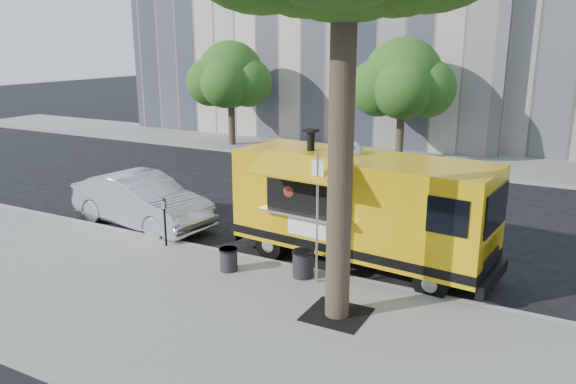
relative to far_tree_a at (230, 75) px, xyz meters
The scene contains 13 objects.
ground 16.30m from the far_tree_a, 50.89° to the right, with size 120.00×120.00×0.00m, color black.
sidewalk 19.48m from the far_tree_a, 58.47° to the right, with size 60.00×6.00×0.15m, color gray.
curb 16.99m from the far_tree_a, 52.92° to the right, with size 60.00×0.14×0.16m, color #999993.
far_sidewalk 10.73m from the far_tree_a, ahead, with size 60.00×5.00×0.15m, color gray.
tree_well 20.00m from the far_tree_a, 50.16° to the right, with size 1.20×1.20×0.02m, color black.
far_tree_a is the anchor object (origin of this frame).
far_tree_b 9.01m from the far_tree_a, ahead, with size 3.60×3.60×5.50m.
sign_post 18.14m from the far_tree_a, 50.17° to the right, with size 0.28×0.06×3.00m.
parking_meter 15.59m from the far_tree_a, 62.85° to the right, with size 0.11×0.11×1.33m.
food_truck 17.12m from the far_tree_a, 45.60° to the right, with size 6.84×3.39×3.29m.
sedan 13.59m from the far_tree_a, 68.06° to the right, with size 1.68×4.81×1.59m, color silver.
trash_bin_left 17.99m from the far_tree_a, 50.92° to the right, with size 0.53×0.53×0.63m.
trash_bin_right 17.39m from the far_tree_a, 56.52° to the right, with size 0.46×0.46×0.55m.
Camera 1 is at (6.58, -12.26, 5.45)m, focal length 35.00 mm.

